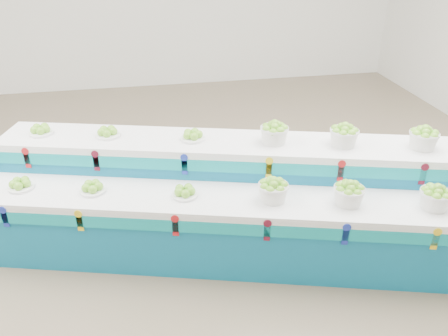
# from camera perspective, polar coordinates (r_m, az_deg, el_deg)

# --- Properties ---
(ground) EXTENTS (10.00, 10.00, 0.00)m
(ground) POSITION_cam_1_polar(r_m,az_deg,el_deg) (4.89, -7.89, -8.35)
(ground) COLOR #70634B
(ground) RESTS_ON ground
(display_stand) EXTENTS (4.65, 2.34, 1.02)m
(display_stand) POSITION_cam_1_polar(r_m,az_deg,el_deg) (4.47, -0.00, -4.06)
(display_stand) COLOR #0E6C96
(display_stand) RESTS_ON ground
(plate_lower_left) EXTENTS (0.30, 0.30, 0.10)m
(plate_lower_left) POSITION_cam_1_polar(r_m,az_deg,el_deg) (4.63, -23.93, -1.76)
(plate_lower_left) COLOR white
(plate_lower_left) RESTS_ON display_stand
(plate_lower_mid) EXTENTS (0.30, 0.30, 0.10)m
(plate_lower_mid) POSITION_cam_1_polar(r_m,az_deg,el_deg) (4.35, -16.00, -2.24)
(plate_lower_mid) COLOR white
(plate_lower_mid) RESTS_ON display_stand
(plate_lower_right) EXTENTS (0.30, 0.30, 0.10)m
(plate_lower_right) POSITION_cam_1_polar(r_m,az_deg,el_deg) (4.13, -4.90, -2.85)
(plate_lower_right) COLOR white
(plate_lower_right) RESTS_ON display_stand
(basket_lower_left) EXTENTS (0.33, 0.33, 0.21)m
(basket_lower_left) POSITION_cam_1_polar(r_m,az_deg,el_deg) (4.05, 6.10, -2.71)
(basket_lower_left) COLOR silver
(basket_lower_left) RESTS_ON display_stand
(basket_lower_mid) EXTENTS (0.33, 0.33, 0.21)m
(basket_lower_mid) POSITION_cam_1_polar(r_m,az_deg,el_deg) (4.13, 15.21, -3.04)
(basket_lower_mid) COLOR silver
(basket_lower_mid) RESTS_ON display_stand
(basket_lower_right) EXTENTS (0.33, 0.33, 0.21)m
(basket_lower_right) POSITION_cam_1_polar(r_m,az_deg,el_deg) (4.32, 24.74, -3.30)
(basket_lower_right) COLOR silver
(basket_lower_right) RESTS_ON display_stand
(plate_upper_left) EXTENTS (0.30, 0.30, 0.10)m
(plate_upper_left) POSITION_cam_1_polar(r_m,az_deg,el_deg) (4.94, -21.79, 4.49)
(plate_upper_left) COLOR white
(plate_upper_left) RESTS_ON display_stand
(plate_upper_mid) EXTENTS (0.30, 0.30, 0.10)m
(plate_upper_mid) POSITION_cam_1_polar(r_m,az_deg,el_deg) (4.68, -14.26, 4.39)
(plate_upper_mid) COLOR white
(plate_upper_mid) RESTS_ON display_stand
(plate_upper_right) EXTENTS (0.30, 0.30, 0.10)m
(plate_upper_right) POSITION_cam_1_polar(r_m,az_deg,el_deg) (4.48, -3.91, 4.14)
(plate_upper_right) COLOR white
(plate_upper_right) RESTS_ON display_stand
(basket_upper_left) EXTENTS (0.33, 0.33, 0.21)m
(basket_upper_left) POSITION_cam_1_polar(r_m,az_deg,el_deg) (4.41, 6.25, 4.38)
(basket_upper_left) COLOR silver
(basket_upper_left) RESTS_ON display_stand
(basket_upper_mid) EXTENTS (0.33, 0.33, 0.21)m
(basket_upper_mid) POSITION_cam_1_polar(r_m,az_deg,el_deg) (4.48, 14.65, 3.97)
(basket_upper_mid) COLOR silver
(basket_upper_mid) RESTS_ON display_stand
(basket_upper_right) EXTENTS (0.33, 0.33, 0.21)m
(basket_upper_right) POSITION_cam_1_polar(r_m,az_deg,el_deg) (4.66, 23.50, 3.44)
(basket_upper_right) COLOR silver
(basket_upper_right) RESTS_ON display_stand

